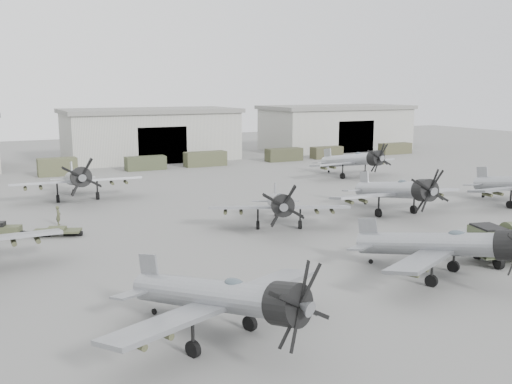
# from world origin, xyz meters

# --- Properties ---
(ground) EXTENTS (220.00, 220.00, 0.00)m
(ground) POSITION_xyz_m (0.00, 0.00, 0.00)
(ground) COLOR slate
(ground) RESTS_ON ground
(hangar_center) EXTENTS (29.00, 14.80, 8.70)m
(hangar_center) POSITION_xyz_m (0.00, 61.96, 4.37)
(hangar_center) COLOR #AFAEA3
(hangar_center) RESTS_ON ground
(hangar_right) EXTENTS (29.00, 14.80, 8.70)m
(hangar_right) POSITION_xyz_m (38.00, 61.96, 4.37)
(hangar_right) COLOR #AFAEA3
(hangar_right) RESTS_ON ground
(support_truck_2) EXTENTS (5.26, 2.20, 2.48)m
(support_truck_2) POSITION_xyz_m (-16.98, 50.00, 1.24)
(support_truck_2) COLOR #474A30
(support_truck_2) RESTS_ON ground
(support_truck_3) EXTENTS (5.95, 2.20, 2.04)m
(support_truck_3) POSITION_xyz_m (-4.35, 50.00, 1.02)
(support_truck_3) COLOR #3A402A
(support_truck_3) RESTS_ON ground
(support_truck_4) EXTENTS (6.62, 2.20, 2.28)m
(support_truck_4) POSITION_xyz_m (5.27, 50.00, 1.14)
(support_truck_4) COLOR #41442C
(support_truck_4) RESTS_ON ground
(support_truck_5) EXTENTS (6.29, 2.20, 2.15)m
(support_truck_5) POSITION_xyz_m (19.46, 50.00, 1.07)
(support_truck_5) COLOR #373925
(support_truck_5) RESTS_ON ground
(support_truck_6) EXTENTS (5.61, 2.20, 2.02)m
(support_truck_6) POSITION_xyz_m (28.02, 50.00, 1.01)
(support_truck_6) COLOR #3D3C28
(support_truck_6) RESTS_ON ground
(support_truck_7) EXTENTS (6.31, 2.20, 2.00)m
(support_truck_7) POSITION_xyz_m (43.26, 50.00, 1.00)
(support_truck_7) COLOR #44432C
(support_truck_7) RESTS_ON ground
(aircraft_near_0) EXTENTS (12.66, 11.45, 5.13)m
(aircraft_near_0) POSITION_xyz_m (-17.19, -9.63, 2.34)
(aircraft_near_0) COLOR gray
(aircraft_near_0) RESTS_ON ground
(aircraft_near_1) EXTENTS (12.18, 11.04, 4.99)m
(aircraft_near_1) POSITION_xyz_m (-0.75, -7.32, 2.27)
(aircraft_near_1) COLOR gray
(aircraft_near_1) RESTS_ON ground
(aircraft_mid_1) EXTENTS (11.99, 10.87, 4.92)m
(aircraft_mid_1) POSITION_xyz_m (-3.97, 9.03, 2.24)
(aircraft_mid_1) COLOR gray
(aircraft_mid_1) RESTS_ON ground
(aircraft_mid_2) EXTENTS (13.51, 12.15, 5.38)m
(aircraft_mid_2) POSITION_xyz_m (8.89, 8.73, 2.45)
(aircraft_mid_2) COLOR #94969C
(aircraft_mid_2) RESTS_ON ground
(aircraft_far_0) EXTENTS (13.86, 12.47, 5.54)m
(aircraft_far_0) POSITION_xyz_m (-17.53, 29.83, 2.52)
(aircraft_far_0) COLOR #93969B
(aircraft_far_0) RESTS_ON ground
(aircraft_far_1) EXTENTS (13.43, 12.08, 5.35)m
(aircraft_far_1) POSITION_xyz_m (19.27, 29.80, 2.43)
(aircraft_far_1) COLOR #A0A3A9
(aircraft_far_1) RESTS_ON ground
(tug_trailer) EXTENTS (6.64, 3.64, 1.34)m
(tug_trailer) POSITION_xyz_m (-23.87, 16.03, 0.50)
(tug_trailer) COLOR #3F432C
(tug_trailer) RESTS_ON ground
(ground_crew) EXTENTS (0.53, 0.70, 1.75)m
(ground_crew) POSITION_xyz_m (-20.98, 19.27, 0.88)
(ground_crew) COLOR #44472E
(ground_crew) RESTS_ON ground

